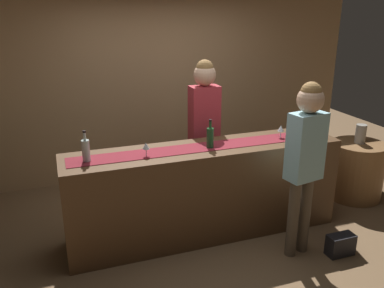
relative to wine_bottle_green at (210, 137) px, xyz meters
The scene contains 13 objects.
ground_plane 1.12m from the wine_bottle_green, 131.31° to the left, with size 10.00×10.00×0.00m, color brown.
back_wall 1.97m from the wine_bottle_green, 91.02° to the left, with size 6.00×0.12×2.90m, color tan.
bar_counter 0.62m from the wine_bottle_green, 131.31° to the left, with size 2.94×0.60×1.01m, color #543821.
counter_runner_cloth 0.12m from the wine_bottle_green, 131.31° to the left, with size 2.79×0.28×0.01m, color maroon.
wine_bottle_green is the anchor object (origin of this frame).
wine_bottle_clear 1.23m from the wine_bottle_green, behind, with size 0.07×0.07×0.30m.
wine_glass_near_customer 0.68m from the wine_bottle_green, behind, with size 0.07×0.07×0.14m.
wine_glass_mid_counter 0.86m from the wine_bottle_green, ahead, with size 0.07×0.07×0.14m.
bartender 0.64m from the wine_bottle_green, 74.22° to the left, with size 0.34×0.26×1.83m.
customer_sipping 0.95m from the wine_bottle_green, 41.32° to the right, with size 0.37×0.26×1.76m.
round_side_table 2.29m from the wine_bottle_green, ahead, with size 0.68×0.68×0.74m, color olive.
vase_on_side_table 2.19m from the wine_bottle_green, ahead, with size 0.13×0.13×0.24m, color #A8A399.
handbag 1.71m from the wine_bottle_green, 36.19° to the right, with size 0.28×0.14×0.22m, color black.
Camera 1 is at (-1.44, -3.65, 2.39)m, focal length 37.58 mm.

